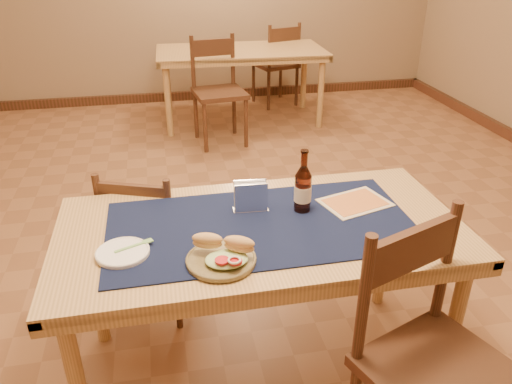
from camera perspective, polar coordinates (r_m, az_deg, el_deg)
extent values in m
cube|color=#926240|center=(3.05, -2.64, -8.46)|extent=(6.00, 7.00, 0.02)
cylinder|color=tan|center=(2.22, 21.53, -14.67)|extent=(0.06, 0.06, 0.71)
cylinder|color=tan|center=(2.46, -18.02, -9.53)|extent=(0.06, 0.06, 0.71)
cylinder|color=tan|center=(2.66, 14.51, -5.95)|extent=(0.06, 0.06, 0.71)
cube|color=tan|center=(1.99, 0.57, -4.38)|extent=(1.60, 0.80, 0.04)
cube|color=black|center=(1.97, 0.58, -3.81)|extent=(1.20, 0.60, 0.01)
cube|color=#4C291B|center=(6.18, -7.85, 10.87)|extent=(6.00, 0.06, 0.10)
cylinder|color=tan|center=(4.94, -10.03, 10.21)|extent=(0.06, 0.06, 0.71)
cylinder|color=tan|center=(5.15, 7.40, 11.10)|extent=(0.06, 0.06, 0.71)
cylinder|color=tan|center=(5.59, -10.10, 12.21)|extent=(0.06, 0.06, 0.71)
cylinder|color=tan|center=(5.78, 5.49, 12.98)|extent=(0.06, 0.06, 0.71)
cube|color=tan|center=(5.22, -1.76, 15.78)|extent=(1.71, 0.90, 0.04)
cylinder|color=#4C291B|center=(2.78, -6.90, -7.29)|extent=(0.03, 0.03, 0.41)
cylinder|color=#4C291B|center=(2.88, -13.26, -6.51)|extent=(0.03, 0.03, 0.41)
cylinder|color=#4C291B|center=(2.53, -8.99, -11.45)|extent=(0.03, 0.03, 0.41)
cylinder|color=#4C291B|center=(2.64, -15.93, -10.39)|extent=(0.03, 0.03, 0.41)
cube|color=#4C291B|center=(2.58, -11.69, -5.12)|extent=(0.50, 0.50, 0.04)
cube|color=#4C291B|center=(2.29, -13.93, -0.61)|extent=(0.32, 0.15, 0.13)
cylinder|color=#4C291B|center=(2.28, -9.81, -3.39)|extent=(0.03, 0.03, 0.42)
cylinder|color=#4C291B|center=(2.41, -17.27, -2.60)|extent=(0.03, 0.03, 0.42)
cylinder|color=#4C291B|center=(2.21, 18.86, -18.39)|extent=(0.04, 0.04, 0.49)
cube|color=#4C291B|center=(1.85, 20.70, -19.09)|extent=(0.59, 0.59, 0.04)
cube|color=#4C291B|center=(1.70, 17.44, -6.28)|extent=(0.38, 0.17, 0.15)
cylinder|color=#4C291B|center=(1.65, 12.19, -12.20)|extent=(0.04, 0.04, 0.50)
cylinder|color=#4C291B|center=(1.90, 20.84, -7.65)|extent=(0.04, 0.04, 0.50)
cylinder|color=#4C291B|center=(4.53, -5.82, 7.40)|extent=(0.04, 0.04, 0.48)
cylinder|color=#4C291B|center=(4.63, -1.15, 7.95)|extent=(0.04, 0.04, 0.48)
cylinder|color=#4C291B|center=(4.89, -6.89, 8.84)|extent=(0.04, 0.04, 0.48)
cylinder|color=#4C291B|center=(4.97, -2.51, 9.34)|extent=(0.04, 0.04, 0.48)
cube|color=#4C291B|center=(4.68, -4.19, 11.20)|extent=(0.50, 0.50, 0.04)
cube|color=#4C291B|center=(4.78, -5.00, 16.13)|extent=(0.39, 0.08, 0.15)
cylinder|color=#4C291B|center=(4.77, -7.25, 14.41)|extent=(0.04, 0.04, 0.49)
cylinder|color=#4C291B|center=(4.86, -2.67, 14.83)|extent=(0.04, 0.04, 0.49)
cylinder|color=#4C291B|center=(6.18, 2.82, 12.82)|extent=(0.04, 0.04, 0.46)
cylinder|color=#4C291B|center=(6.01, -0.29, 12.42)|extent=(0.04, 0.04, 0.46)
cylinder|color=#4C291B|center=(5.88, 4.66, 12.00)|extent=(0.04, 0.04, 0.46)
cylinder|color=#4C291B|center=(5.69, 1.45, 11.58)|extent=(0.04, 0.04, 0.46)
cube|color=#4C291B|center=(5.88, 2.20, 14.39)|extent=(0.53, 0.53, 0.04)
cube|color=#4C291B|center=(5.65, 3.29, 17.52)|extent=(0.36, 0.13, 0.14)
cylinder|color=#4C291B|center=(5.76, 4.90, 16.43)|extent=(0.04, 0.04, 0.47)
cylinder|color=#4C291B|center=(5.58, 1.57, 16.15)|extent=(0.04, 0.04, 0.47)
cylinder|color=olive|center=(1.76, -4.01, -7.74)|extent=(0.25, 0.25, 0.01)
torus|color=olive|center=(1.76, -4.01, -7.61)|extent=(0.25, 0.25, 0.01)
ellipsoid|color=#C0E29B|center=(1.73, -3.38, -7.67)|extent=(0.15, 0.12, 0.03)
ellipsoid|color=#DFAC6A|center=(1.76, -5.59, -5.59)|extent=(0.11, 0.08, 0.06)
ellipsoid|color=#DFAC6A|center=(1.74, -1.93, -6.02)|extent=(0.12, 0.09, 0.06)
cylinder|color=red|center=(1.69, -3.91, -7.80)|extent=(0.05, 0.05, 0.01)
cylinder|color=red|center=(1.69, -2.36, -7.94)|extent=(0.05, 0.05, 0.01)
torus|color=silver|center=(1.68, -2.49, -7.78)|extent=(0.05, 0.05, 0.01)
cylinder|color=white|center=(1.86, -14.99, -6.70)|extent=(0.19, 0.19, 0.01)
torus|color=white|center=(1.86, -15.01, -6.56)|extent=(0.19, 0.19, 0.01)
cube|color=#81C46B|center=(1.87, -14.27, -6.14)|extent=(0.11, 0.05, 0.00)
cube|color=#81C46B|center=(1.89, -12.24, -5.49)|extent=(0.04, 0.04, 0.00)
cylinder|color=#47190C|center=(2.05, 5.35, -0.13)|extent=(0.07, 0.07, 0.16)
cone|color=#47190C|center=(2.00, 5.47, 2.36)|extent=(0.07, 0.07, 0.04)
cylinder|color=#47190C|center=(1.98, 5.54, 3.72)|extent=(0.03, 0.03, 0.06)
cylinder|color=#47190C|center=(1.97, 5.58, 4.65)|extent=(0.03, 0.03, 0.01)
cylinder|color=#F0E3C0|center=(2.05, 5.35, -0.13)|extent=(0.07, 0.07, 0.07)
cube|color=white|center=(2.07, -0.60, -2.00)|extent=(0.15, 0.06, 0.00)
cube|color=white|center=(2.02, -0.53, -0.73)|extent=(0.13, 0.01, 0.12)
cube|color=white|center=(2.06, -0.69, -0.14)|extent=(0.13, 0.01, 0.12)
cube|color=silver|center=(2.05, -0.61, -0.56)|extent=(0.13, 0.04, 0.11)
cube|color=#3D77C6|center=(2.02, -0.55, -0.52)|extent=(0.09, 0.01, 0.04)
cube|color=beige|center=(2.17, 11.25, -1.19)|extent=(0.32, 0.27, 0.00)
cube|color=#C97234|center=(2.17, 11.26, -1.13)|extent=(0.28, 0.23, 0.00)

